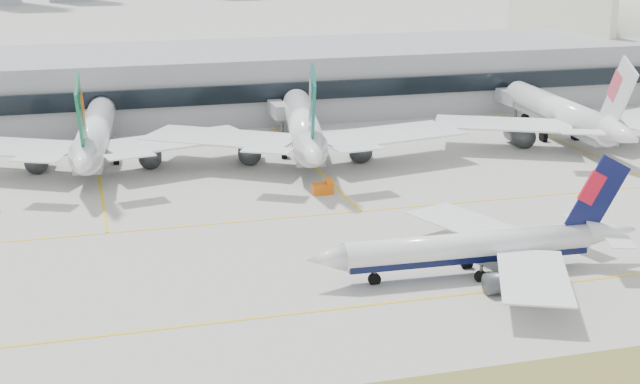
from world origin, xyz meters
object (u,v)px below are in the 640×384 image
object	(u,v)px
taxiing_airliner	(480,247)
widebody_cathay	(304,129)
widebody_eva	(94,136)
terminal	(187,82)
widebody_china_air	(563,115)

from	to	relation	value
taxiing_airliner	widebody_cathay	distance (m)	64.35
widebody_cathay	widebody_eva	bearing A→B (deg)	93.12
taxiing_airliner	widebody_cathay	size ratio (longest dim) A/B	0.74
taxiing_airliner	widebody_cathay	xyz separation A→B (m)	(-7.07, 63.92, 2.23)
widebody_eva	taxiing_airliner	bearing A→B (deg)	-140.35
widebody_eva	terminal	distance (m)	50.64
widebody_cathay	terminal	xyz separation A→B (m)	(-16.10, 50.27, 1.58)
widebody_china_air	taxiing_airliner	bearing A→B (deg)	146.32
taxiing_airliner	widebody_china_air	world-z (taller)	widebody_china_air
widebody_eva	widebody_cathay	bearing A→B (deg)	-91.75
taxiing_airliner	widebody_eva	size ratio (longest dim) A/B	0.76
widebody_cathay	widebody_china_air	xyz separation A→B (m)	(55.77, -0.50, -0.26)
widebody_eva	widebody_china_air	world-z (taller)	widebody_eva
terminal	taxiing_airliner	bearing A→B (deg)	-78.53
widebody_china_air	terminal	size ratio (longest dim) A/B	0.21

